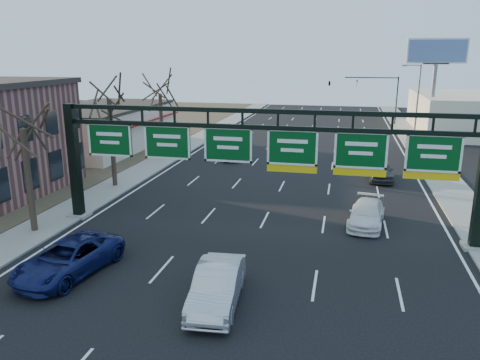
% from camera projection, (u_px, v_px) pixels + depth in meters
% --- Properties ---
extents(ground, '(160.00, 160.00, 0.00)m').
position_uv_depth(ground, '(225.00, 298.00, 19.98)').
color(ground, black).
rests_on(ground, ground).
extents(sidewalk_left, '(3.00, 120.00, 0.12)m').
position_uv_depth(sidewalk_left, '(142.00, 171.00, 41.52)').
color(sidewalk_left, gray).
rests_on(sidewalk_left, ground).
extents(sidewalk_right, '(3.00, 120.00, 0.12)m').
position_uv_depth(sidewalk_right, '(450.00, 188.00, 36.09)').
color(sidewalk_right, gray).
rests_on(sidewalk_right, ground).
extents(dirt_strip_left, '(21.00, 120.00, 0.06)m').
position_uv_depth(dirt_strip_left, '(22.00, 164.00, 44.12)').
color(dirt_strip_left, '#473D2B').
rests_on(dirt_strip_left, ground).
extents(lane_markings, '(21.60, 120.00, 0.01)m').
position_uv_depth(lane_markings, '(285.00, 180.00, 38.82)').
color(lane_markings, white).
rests_on(lane_markings, ground).
extents(sign_gantry, '(24.60, 1.20, 7.20)m').
position_uv_depth(sign_gantry, '(263.00, 154.00, 26.28)').
color(sign_gantry, black).
rests_on(sign_gantry, ground).
extents(cream_strip, '(10.90, 18.40, 4.70)m').
position_uv_depth(cream_strip, '(101.00, 127.00, 51.25)').
color(cream_strip, beige).
rests_on(cream_strip, ground).
extents(building_right_distant, '(12.00, 20.00, 5.00)m').
position_uv_depth(building_right_distant, '(464.00, 113.00, 62.20)').
color(building_right_distant, beige).
rests_on(building_right_distant, ground).
extents(tree_gantry, '(3.60, 3.60, 8.48)m').
position_uv_depth(tree_gantry, '(20.00, 110.00, 25.56)').
color(tree_gantry, '#32261B').
rests_on(tree_gantry, sidewalk_left).
extents(tree_mid, '(3.60, 3.60, 9.24)m').
position_uv_depth(tree_mid, '(108.00, 85.00, 34.79)').
color(tree_mid, '#32261B').
rests_on(tree_mid, sidewalk_left).
extents(tree_far, '(3.60, 3.60, 8.86)m').
position_uv_depth(tree_far, '(159.00, 83.00, 44.31)').
color(tree_far, '#32261B').
rests_on(tree_far, sidewalk_left).
extents(streetlight_far, '(2.15, 0.22, 9.00)m').
position_uv_depth(streetlight_far, '(416.00, 99.00, 53.71)').
color(streetlight_far, slate).
rests_on(streetlight_far, sidewalk_right).
extents(billboard_right, '(7.00, 0.50, 12.00)m').
position_uv_depth(billboard_right, '(436.00, 63.00, 56.83)').
color(billboard_right, slate).
rests_on(billboard_right, ground).
extents(traffic_signal_mast, '(10.16, 0.54, 7.00)m').
position_uv_depth(traffic_signal_mast, '(355.00, 86.00, 69.17)').
color(traffic_signal_mast, black).
rests_on(traffic_signal_mast, ground).
extents(car_blue_suv, '(3.60, 6.14, 1.60)m').
position_uv_depth(car_blue_suv, '(69.00, 258.00, 21.94)').
color(car_blue_suv, '#121950').
rests_on(car_blue_suv, ground).
extents(car_silver_sedan, '(2.18, 5.18, 1.66)m').
position_uv_depth(car_silver_sedan, '(217.00, 286.00, 19.28)').
color(car_silver_sedan, '#B9B8BE').
rests_on(car_silver_sedan, ground).
extents(car_white_wagon, '(2.56, 5.04, 1.40)m').
position_uv_depth(car_white_wagon, '(367.00, 214.00, 28.35)').
color(car_white_wagon, white).
rests_on(car_white_wagon, ground).
extents(car_grey_far, '(1.97, 4.78, 1.62)m').
position_uv_depth(car_grey_far, '(380.00, 170.00, 38.67)').
color(car_grey_far, '#393B3E').
rests_on(car_grey_far, ground).
extents(car_silver_distant, '(2.52, 4.83, 1.52)m').
position_uv_depth(car_silver_distant, '(231.00, 151.00, 46.56)').
color(car_silver_distant, silver).
rests_on(car_silver_distant, ground).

